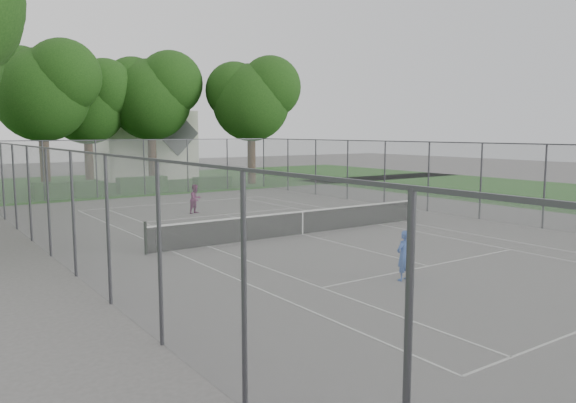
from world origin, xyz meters
TOP-DOWN VIEW (x-y plane):
  - ground at (0.00, 0.00)m, footprint 120.00×120.00m
  - grass_far at (0.00, 26.00)m, footprint 60.00×20.00m
  - court_markings at (0.00, 0.00)m, footprint 11.03×23.83m
  - tennis_net at (0.00, 0.00)m, footprint 12.87×0.10m
  - perimeter_fence at (0.00, 0.00)m, footprint 18.08×34.08m
  - tree_far_left at (-4.78, 22.03)m, footprint 6.95×6.35m
  - tree_far_midleft at (-1.23, 24.58)m, footprint 6.43×5.87m
  - tree_far_midright at (3.18, 23.41)m, footprint 6.97×6.37m
  - tree_far_right at (9.78, 19.77)m, footprint 6.78×6.19m
  - hedge_left at (-4.47, 18.25)m, footprint 3.90×1.17m
  - hedge_mid at (0.40, 18.54)m, footprint 3.24×0.93m
  - hedge_right at (5.58, 18.48)m, footprint 2.67×0.98m
  - house at (4.65, 29.50)m, footprint 7.68×5.95m
  - girl_player at (-1.83, -7.09)m, footprint 0.54×0.39m
  - woman_player at (-0.97, 7.56)m, footprint 0.86×0.77m

SIDE VIEW (x-z plane):
  - ground at x=0.00m, z-range 0.00..0.00m
  - grass_far at x=0.00m, z-range 0.00..0.00m
  - court_markings at x=0.00m, z-range 0.00..0.01m
  - hedge_right at x=5.58m, z-range 0.00..0.80m
  - hedge_left at x=-4.47m, z-range 0.00..0.97m
  - hedge_mid at x=0.40m, z-range 0.00..1.02m
  - tennis_net at x=0.00m, z-range -0.04..1.06m
  - girl_player at x=-1.83m, z-range 0.00..1.38m
  - woman_player at x=-0.97m, z-range 0.00..1.44m
  - perimeter_fence at x=0.00m, z-range 0.05..3.57m
  - house at x=4.65m, z-range -0.93..8.63m
  - tree_far_midleft at x=-1.23m, z-range 1.73..10.98m
  - tree_far_right at x=9.78m, z-range 1.82..11.57m
  - tree_far_left at x=-4.78m, z-range 1.87..11.86m
  - tree_far_midright at x=3.18m, z-range 1.87..11.90m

